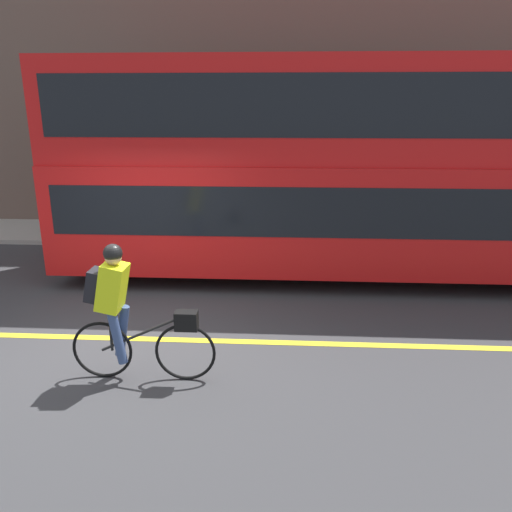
% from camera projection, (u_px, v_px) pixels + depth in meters
% --- Properties ---
extents(ground_plane, '(80.00, 80.00, 0.00)m').
position_uv_depth(ground_plane, '(122.00, 344.00, 6.80)').
color(ground_plane, '#38383A').
extents(road_center_line, '(50.00, 0.14, 0.01)m').
position_uv_depth(road_center_line, '(126.00, 338.00, 6.96)').
color(road_center_line, yellow).
rests_on(road_center_line, ground_plane).
extents(sidewalk_curb, '(60.00, 2.14, 0.11)m').
position_uv_depth(sidewalk_curb, '(196.00, 233.00, 12.40)').
color(sidewalk_curb, '#A8A399').
rests_on(sidewalk_curb, ground_plane).
extents(building_facade, '(60.00, 0.30, 9.76)m').
position_uv_depth(building_facade, '(198.00, 29.00, 12.15)').
color(building_facade, brown).
rests_on(building_facade, ground_plane).
extents(bus, '(11.91, 2.49, 3.88)m').
position_uv_depth(bus, '(389.00, 162.00, 8.92)').
color(bus, black).
rests_on(bus, ground_plane).
extents(cyclist_on_bike, '(1.71, 0.32, 1.66)m').
position_uv_depth(cyclist_on_bike, '(125.00, 309.00, 5.71)').
color(cyclist_on_bike, black).
rests_on(cyclist_on_bike, ground_plane).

